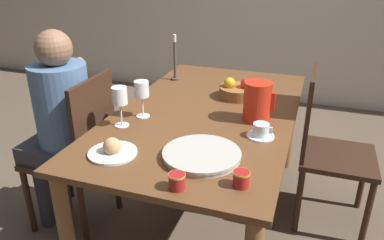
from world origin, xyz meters
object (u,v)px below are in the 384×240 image
Objects in this scene: chair_person_side at (80,151)px; fruit_bowl at (238,91)px; jam_jar_amber at (177,181)px; person_seated at (59,117)px; jam_jar_red at (241,178)px; wine_glass_water at (142,91)px; teacup_near_person at (261,131)px; wine_glass_juice at (120,98)px; red_pitcher at (257,102)px; serving_tray at (202,155)px; candlestick_tall at (175,63)px; chair_opposite at (326,147)px; bread_plate at (112,150)px.

chair_person_side is 4.15× the size of fruit_bowl.
person_seated is at bearing 152.63° from jam_jar_amber.
fruit_bowl reaches higher than jam_jar_red.
wine_glass_water is 0.89× the size of fruit_bowl.
person_seated is 1.10m from teacup_near_person.
teacup_near_person is 0.59× the size of fruit_bowl.
teacup_near_person is 0.54m from fruit_bowl.
jam_jar_amber is at bearing -42.52° from wine_glass_juice.
red_pitcher is 1.58× the size of teacup_near_person.
serving_tray is at bearing -88.61° from fruit_bowl.
jam_jar_red is 0.21× the size of candlestick_tall.
person_seated is (-1.42, -0.53, 0.21)m from chair_opposite.
candlestick_tall reaches higher than wine_glass_water.
chair_opposite is 0.79× the size of person_seated.
wine_glass_juice is at bearing -110.14° from wine_glass_water.
candlestick_tall reaches higher than bread_plate.
jam_jar_amber is 1.33m from candlestick_tall.
chair_person_side is at bearing 159.61° from jam_jar_red.
chair_person_side is at bearing -111.16° from candlestick_tall.
bread_plate is at bearing -83.44° from candlestick_tall.
teacup_near_person is 1.00m from candlestick_tall.
jam_jar_amber is (-0.17, -0.72, -0.07)m from red_pitcher.
wine_glass_water is at bearing -83.97° from candlestick_tall.
serving_tray is 1.11m from candlestick_tall.
red_pitcher reaches higher than wine_glass_water.
fruit_bowl is at bearing -56.44° from person_seated.
person_seated is at bearing 167.15° from serving_tray.
wine_glass_water is 1.50× the size of teacup_near_person.
serving_tray is at bearing -125.63° from teacup_near_person.
wine_glass_juice reaches higher than jam_jar_red.
red_pitcher is at bearing -61.15° from fruit_bowl.
jam_jar_amber is at bearing -94.21° from serving_tray.
red_pitcher is 0.93× the size of fruit_bowl.
chair_person_side is at bearing -164.04° from wine_glass_water.
serving_tray is 0.39m from bread_plate.
person_seated is 3.47× the size of serving_tray.
teacup_near_person is 0.58m from jam_jar_amber.
jam_jar_red is at bearing -57.92° from candlestick_tall.
wine_glass_water is at bearing -132.35° from fruit_bowl.
chair_person_side is at bearing 143.09° from bread_plate.
serving_tray is at bearing -107.60° from red_pitcher.
jam_jar_amber is (0.36, -0.15, 0.01)m from bread_plate.
jam_jar_amber is (-0.55, -0.98, 0.26)m from chair_opposite.
serving_tray is at bearing 143.08° from jam_jar_red.
serving_tray is at bearing -20.49° from wine_glass_juice.
red_pitcher is 3.17× the size of jam_jar_red.
chair_person_side is 4.46× the size of red_pitcher.
person_seated is 1.08m from red_pitcher.
jam_jar_red is at bearing 22.71° from jam_jar_amber.
red_pitcher is at bearing 106.92° from teacup_near_person.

